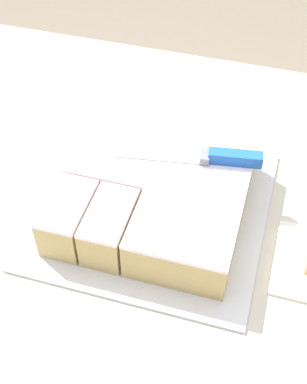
% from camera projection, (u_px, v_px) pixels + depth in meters
% --- Properties ---
extents(countertop, '(1.40, 1.10, 0.94)m').
position_uv_depth(countertop, '(135.00, 352.00, 1.27)').
color(countertop, beige).
rests_on(countertop, ground_plane).
extents(cake_board, '(0.39, 0.39, 0.01)m').
position_uv_depth(cake_board, '(154.00, 208.00, 0.95)').
color(cake_board, silver).
rests_on(cake_board, countertop).
extents(cake, '(0.31, 0.31, 0.08)m').
position_uv_depth(cake, '(155.00, 191.00, 0.92)').
color(cake, tan).
rests_on(cake, cake_board).
extents(knife, '(0.26, 0.06, 0.02)m').
position_uv_depth(knife, '(215.00, 157.00, 0.91)').
color(knife, silver).
rests_on(knife, cake).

